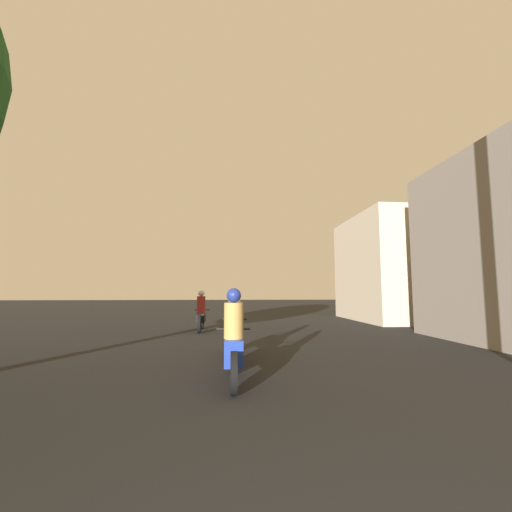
{
  "coord_description": "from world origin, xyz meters",
  "views": [
    {
      "loc": [
        -0.56,
        -0.35,
        1.5
      ],
      "look_at": [
        0.83,
        17.6,
        3.36
      ],
      "focal_mm": 24.0,
      "sensor_mm": 36.0,
      "label": 1
    }
  ],
  "objects_px": {
    "motorcycle_red": "(235,329)",
    "motorcycle_black": "(201,314)",
    "building_right_far": "(408,269)",
    "motorcycle_blue": "(233,344)"
  },
  "relations": [
    {
      "from": "motorcycle_red",
      "to": "motorcycle_black",
      "type": "distance_m",
      "value": 5.38
    },
    {
      "from": "building_right_far",
      "to": "motorcycle_blue",
      "type": "bearing_deg",
      "value": -128.97
    },
    {
      "from": "motorcycle_blue",
      "to": "motorcycle_red",
      "type": "distance_m",
      "value": 2.23
    },
    {
      "from": "motorcycle_blue",
      "to": "motorcycle_black",
      "type": "xyz_separation_m",
      "value": [
        -1.14,
        7.48,
        0.0
      ]
    },
    {
      "from": "motorcycle_red",
      "to": "building_right_far",
      "type": "relative_size",
      "value": 0.33
    },
    {
      "from": "motorcycle_blue",
      "to": "motorcycle_black",
      "type": "bearing_deg",
      "value": 95.5
    },
    {
      "from": "motorcycle_red",
      "to": "motorcycle_black",
      "type": "xyz_separation_m",
      "value": [
        -1.2,
        5.25,
        0.0
      ]
    },
    {
      "from": "motorcycle_black",
      "to": "building_right_far",
      "type": "relative_size",
      "value": 0.32
    },
    {
      "from": "motorcycle_blue",
      "to": "motorcycle_red",
      "type": "relative_size",
      "value": 0.89
    },
    {
      "from": "motorcycle_black",
      "to": "motorcycle_red",
      "type": "bearing_deg",
      "value": -85.69
    }
  ]
}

